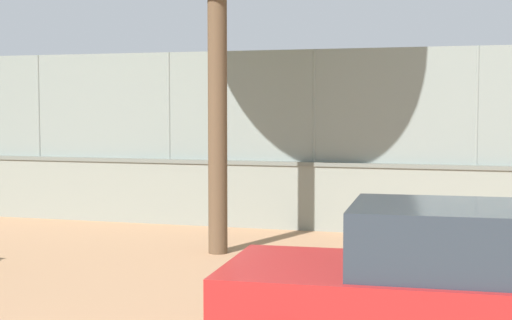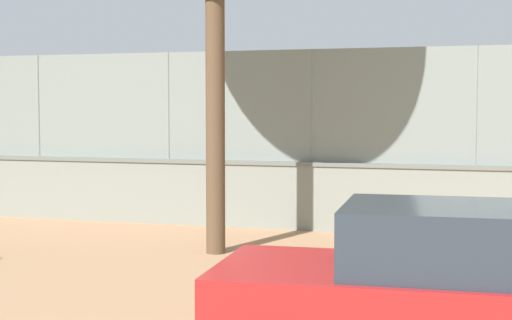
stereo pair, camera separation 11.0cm
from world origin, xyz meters
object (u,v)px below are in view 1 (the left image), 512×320
player_at_service_line (135,171)px  player_near_wall_returning (427,157)px  player_foreground_swinging (274,158)px  sports_ball (165,160)px  parked_car_red (471,292)px

player_at_service_line → player_near_wall_returning: (-6.68, -5.92, 0.10)m
player_foreground_swinging → sports_ball: 6.08m
player_foreground_swinging → sports_ball: (0.93, 6.00, 0.32)m
player_at_service_line → parked_car_red: size_ratio=0.35×
player_near_wall_returning → player_at_service_line: bearing=41.6°
player_at_service_line → player_near_wall_returning: bearing=-138.4°
sports_ball → parked_car_red: size_ratio=0.05×
player_at_service_line → player_foreground_swinging: player_foreground_swinging is taller
player_foreground_swinging → parked_car_red: player_foreground_swinging is taller
player_at_service_line → player_foreground_swinging: 5.10m
sports_ball → parked_car_red: (-6.61, 8.59, -0.48)m
sports_ball → player_at_service_line: bearing=-45.9°
player_foreground_swinging → parked_car_red: 15.65m
player_at_service_line → sports_ball: (-1.42, 1.47, 0.39)m
player_at_service_line → player_foreground_swinging: size_ratio=0.93×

